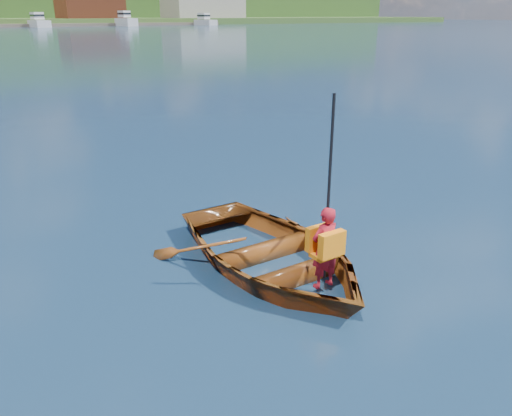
% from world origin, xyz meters
% --- Properties ---
extents(ground, '(600.00, 600.00, 0.00)m').
position_xyz_m(ground, '(0.00, 0.00, 0.00)').
color(ground, '#122A3F').
rests_on(ground, ground).
extents(rowboat, '(2.49, 3.46, 0.71)m').
position_xyz_m(rowboat, '(-1.11, 0.61, 0.21)').
color(rowboat, brown).
rests_on(rowboat, ground).
extents(child_paddler, '(0.37, 0.34, 2.26)m').
position_xyz_m(child_paddler, '(-0.96, -0.29, 0.64)').
color(child_paddler, '#A81624').
rests_on(child_paddler, ground).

